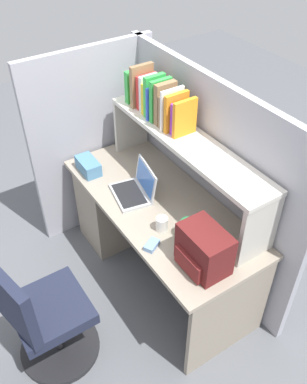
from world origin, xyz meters
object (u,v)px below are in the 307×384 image
at_px(paper_cup, 162,224).
at_px(snack_canister, 188,229).
at_px(tissue_box, 88,166).
at_px(computer_mouse, 152,245).
at_px(office_chair, 44,321).
at_px(backpack, 203,250).
at_px(laptop, 136,189).

relative_size(paper_cup, snack_canister, 0.74).
distance_m(tissue_box, snack_canister, 0.97).
distance_m(computer_mouse, office_chair, 0.80).
xyz_separation_m(backpack, computer_mouse, (-0.28, -0.17, -0.11)).
distance_m(laptop, backpack, 0.76).
bearing_deg(computer_mouse, laptop, 131.95).
bearing_deg(office_chair, paper_cup, -104.29).
xyz_separation_m(paper_cup, tissue_box, (-0.80, -0.11, 0.00)).
bearing_deg(computer_mouse, backpack, 3.25).
distance_m(backpack, computer_mouse, 0.34).
xyz_separation_m(computer_mouse, office_chair, (-0.11, -0.70, -0.35)).
relative_size(computer_mouse, tissue_box, 0.47).
bearing_deg(snack_canister, computer_mouse, -102.44).
height_order(laptop, snack_canister, laptop).
distance_m(backpack, tissue_box, 1.18).
bearing_deg(computer_mouse, tissue_box, 151.13).
xyz_separation_m(laptop, snack_canister, (0.53, 0.05, 0.02)).
xyz_separation_m(tissue_box, office_chair, (0.78, -0.73, -0.39)).
distance_m(paper_cup, office_chair, 0.92).
xyz_separation_m(computer_mouse, paper_cup, (-0.09, 0.13, 0.03)).
xyz_separation_m(paper_cup, snack_canister, (0.14, 0.10, 0.02)).
height_order(computer_mouse, paper_cup, paper_cup).
xyz_separation_m(laptop, backpack, (0.75, -0.01, 0.08)).
xyz_separation_m(backpack, paper_cup, (-0.37, -0.03, -0.08)).
xyz_separation_m(laptop, paper_cup, (0.38, -0.04, -0.00)).
bearing_deg(laptop, office_chair, -67.69).
bearing_deg(laptop, snack_canister, 5.60).
height_order(backpack, office_chair, backpack).
bearing_deg(office_chair, backpack, -126.93).
bearing_deg(snack_canister, tissue_box, -167.56).
xyz_separation_m(laptop, tissue_box, (-0.42, -0.16, -0.00)).
distance_m(laptop, computer_mouse, 0.51).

